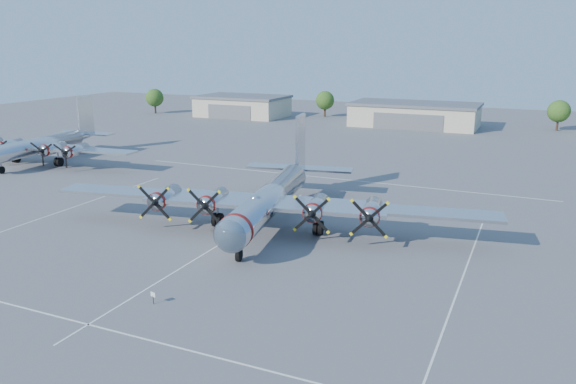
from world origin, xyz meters
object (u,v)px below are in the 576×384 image
at_px(hangar_west, 242,106).
at_px(bomber_west, 45,162).
at_px(hangar_center, 415,114).
at_px(tree_far_west, 155,98).
at_px(info_placard, 153,296).
at_px(main_bomber_b29, 272,225).
at_px(tree_west, 325,100).
at_px(tree_east, 559,111).

relative_size(hangar_west, bomber_west, 0.62).
bearing_deg(bomber_west, hangar_center, 50.88).
bearing_deg(tree_far_west, hangar_west, 9.01).
bearing_deg(info_placard, hangar_west, 128.35).
xyz_separation_m(hangar_center, main_bomber_b29, (1.87, -79.30, -2.71)).
relative_size(tree_west, main_bomber_b29, 0.15).
bearing_deg(hangar_west, info_placard, -64.70).
bearing_deg(tree_far_west, tree_east, 5.71).
height_order(main_bomber_b29, bomber_west, main_bomber_b29).
bearing_deg(info_placard, main_bomber_b29, 103.63).
bearing_deg(tree_far_west, main_bomber_b29, -46.35).
bearing_deg(hangar_center, tree_east, 11.38).
bearing_deg(hangar_center, bomber_west, -124.71).
distance_m(hangar_center, main_bomber_b29, 79.37).
xyz_separation_m(tree_west, main_bomber_b29, (26.87, -87.34, -4.22)).
relative_size(tree_east, info_placard, 7.27).
bearing_deg(tree_far_west, hangar_center, 3.24).
xyz_separation_m(hangar_west, main_bomber_b29, (46.87, -79.30, -2.71)).
height_order(hangar_west, info_placard, hangar_west).
bearing_deg(main_bomber_b29, bomber_west, 153.58).
bearing_deg(tree_east, hangar_west, -175.40).
relative_size(hangar_west, hangar_center, 0.79).
xyz_separation_m(bomber_west, info_placard, (47.38, -34.19, 0.64)).
relative_size(hangar_west, main_bomber_b29, 0.50).
distance_m(hangar_west, tree_east, 75.26).
distance_m(hangar_center, info_placard, 99.64).
height_order(tree_west, info_placard, tree_west).
height_order(main_bomber_b29, info_placard, main_bomber_b29).
relative_size(hangar_center, bomber_west, 0.79).
bearing_deg(main_bomber_b29, hangar_center, 81.35).
distance_m(hangar_west, tree_west, 21.61).
distance_m(tree_west, tree_east, 55.04).
height_order(hangar_west, tree_east, tree_east).
xyz_separation_m(hangar_center, tree_west, (-25.00, 8.04, 1.51)).
distance_m(hangar_west, main_bomber_b29, 92.16).
bearing_deg(hangar_west, tree_far_west, -170.99).
bearing_deg(tree_east, tree_west, 177.92).
relative_size(tree_east, main_bomber_b29, 0.15).
height_order(tree_west, tree_east, same).
distance_m(hangar_center, tree_west, 26.30).
bearing_deg(info_placard, tree_east, 88.25).
relative_size(tree_far_west, tree_east, 1.00).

